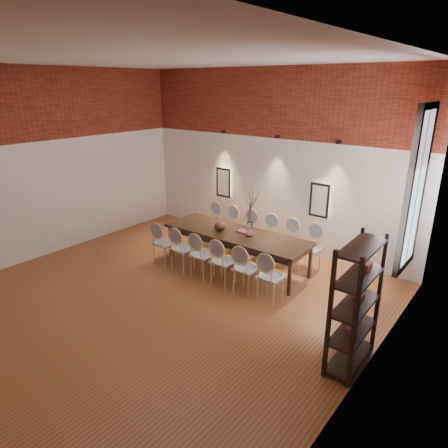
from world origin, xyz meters
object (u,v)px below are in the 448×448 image
Objects in this scene: chair_near_d at (223,261)px; bowl at (220,226)px; chair_far_a at (211,223)px; chair_far_c at (247,232)px; chair_near_e at (246,268)px; chair_far_d at (266,237)px; chair_far_b at (228,227)px; chair_near_a at (164,242)px; chair_far_f at (310,248)px; chair_near_b at (183,248)px; chair_near_f at (271,276)px; chair_near_c at (202,254)px; vase at (250,229)px; dining_table at (236,250)px; chair_far_e at (287,243)px; shelving_rack at (355,305)px; book at (243,231)px.

chair_near_d reaches higher than bowl.
chair_far_c is at bearing -180.00° from chair_far_a.
chair_near_e is 1.00× the size of chair_far_d.
chair_near_a is at bearing 71.60° from chair_far_b.
chair_near_d is 1.56m from chair_far_d.
chair_far_f is (2.57, 1.62, 0.00)m from chair_near_a.
chair_far_f is at bearing 36.92° from chair_near_b.
chair_near_b is 1.00× the size of chair_near_f.
chair_far_b is 1.00m from bowl.
chair_far_a is at bearing 123.64° from chair_near_c.
vase is at bearing 144.89° from chair_far_b.
chair_far_b is at bearing -0.00° from chair_far_f.
dining_table is 3.32× the size of chair_near_f.
chair_far_e is (1.53, 1.60, 0.00)m from chair_near_b.
chair_near_a is 2.21m from chair_far_d.
chair_far_a is 3.13× the size of vase.
chair_near_a is 0.52m from chair_near_b.
chair_far_a and chair_far_e have the same top height.
shelving_rack reaches higher than chair_near_f.
chair_near_e is 1.88m from chair_far_c.
chair_near_d and chair_far_e have the same top height.
chair_far_d is 1.11m from bowl.
shelving_rack is (2.27, -0.74, 0.43)m from chair_near_e.
chair_far_a is at bearing 143.08° from chair_near_e.
book is 3.39m from shelving_rack.
chair_far_c is 0.92m from bowl.
shelving_rack reaches higher than chair_far_b.
chair_far_d is 3.92× the size of bowl.
chair_far_d is at bearing 45.05° from chair_near_a.
chair_far_b is at bearing 146.16° from vase.
chair_far_c is 0.81m from book.
shelving_rack is (4.39, -2.26, 0.43)m from chair_far_a.
chair_near_a is 1.00× the size of chair_far_f.
chair_near_f is 1.00× the size of chair_far_a.
chair_near_d is at bearing -0.00° from chair_near_b.
chair_near_e is at bearing 180.00° from chair_near_f.
chair_near_e is 1.00× the size of chair_near_f.
chair_far_b reaches higher than bowl.
chair_near_f and chair_far_c have the same top height.
chair_far_c is (0.52, 0.01, 0.00)m from chair_far_b.
chair_near_a is 1.04m from chair_near_c.
chair_far_a is at bearing -0.00° from chair_far_d.
shelving_rack is at bearing 139.71° from chair_far_d.
chair_far_b is at bearing -0.00° from chair_far_d.
chair_far_a is 1.04m from chair_far_c.
chair_near_f is 1.00× the size of chair_far_e.
chair_near_a reaches higher than dining_table.
chair_near_c is at bearing 180.00° from chair_near_d.
chair_far_f is (2.08, 0.05, 0.00)m from chair_far_b.
chair_near_d is at bearing 134.95° from chair_far_a.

